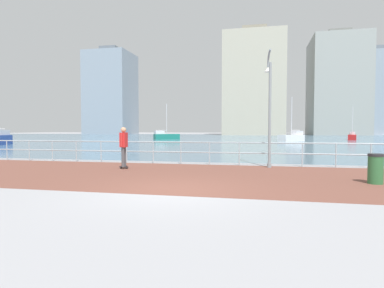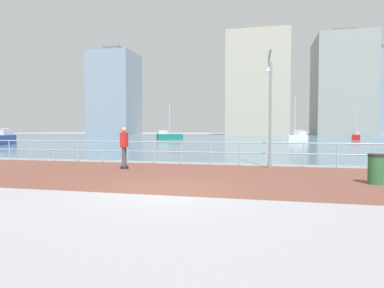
% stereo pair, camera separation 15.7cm
% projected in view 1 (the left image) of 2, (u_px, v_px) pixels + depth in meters
% --- Properties ---
extents(ground, '(220.00, 220.00, 0.00)m').
position_uv_depth(ground, '(245.00, 141.00, 47.95)').
color(ground, '#9E9EA3').
extents(brick_paving, '(28.00, 7.29, 0.01)m').
position_uv_depth(brick_paving, '(194.00, 175.00, 11.78)').
color(brick_paving, brown).
rests_on(brick_paving, ground).
extents(harbor_water, '(180.00, 88.00, 0.00)m').
position_uv_depth(harbor_water, '(248.00, 138.00, 59.31)').
color(harbor_water, slate).
rests_on(harbor_water, ground).
extents(waterfront_railing, '(25.25, 0.06, 1.09)m').
position_uv_depth(waterfront_railing, '(210.00, 149.00, 15.31)').
color(waterfront_railing, '#9EADB7').
rests_on(waterfront_railing, ground).
extents(lamppost, '(0.36, 0.81, 5.17)m').
position_uv_depth(lamppost, '(269.00, 102.00, 14.22)').
color(lamppost, gray).
rests_on(lamppost, ground).
extents(skateboarder, '(0.40, 0.55, 1.77)m').
position_uv_depth(skateboarder, '(124.00, 144.00, 13.70)').
color(skateboarder, black).
rests_on(skateboarder, ground).
extents(trash_bin, '(0.46, 0.46, 0.93)m').
position_uv_depth(trash_bin, '(376.00, 169.00, 9.96)').
color(trash_bin, '#2D6638').
rests_on(trash_bin, ground).
extents(sailboat_gray, '(3.80, 4.15, 6.05)m').
position_uv_depth(sailboat_gray, '(292.00, 137.00, 44.24)').
color(sailboat_gray, white).
rests_on(sailboat_gray, ground).
extents(sailboat_yellow, '(2.10, 3.96, 5.31)m').
position_uv_depth(sailboat_yellow, '(352.00, 137.00, 51.04)').
color(sailboat_yellow, '#B21E1E').
rests_on(sailboat_yellow, ground).
extents(sailboat_navy, '(4.15, 3.44, 5.84)m').
position_uv_depth(sailboat_navy, '(166.00, 136.00, 52.94)').
color(sailboat_navy, '#197266').
rests_on(sailboat_navy, ground).
extents(tower_glass, '(15.05, 17.58, 29.95)m').
position_uv_depth(tower_glass, '(337.00, 87.00, 94.47)').
color(tower_glass, '#939993').
rests_on(tower_glass, ground).
extents(tower_brick, '(17.26, 13.72, 27.51)m').
position_uv_depth(tower_brick, '(379.00, 94.00, 102.02)').
color(tower_brick, '#8493A3').
rests_on(tower_brick, ground).
extents(tower_slate, '(14.67, 14.12, 29.77)m').
position_uv_depth(tower_slate, '(111.00, 93.00, 111.82)').
color(tower_slate, '#8493A3').
rests_on(tower_slate, ground).
extents(tower_steel, '(17.17, 13.54, 30.80)m').
position_uv_depth(tower_steel, '(254.00, 84.00, 93.25)').
color(tower_steel, '#B2AD99').
rests_on(tower_steel, ground).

